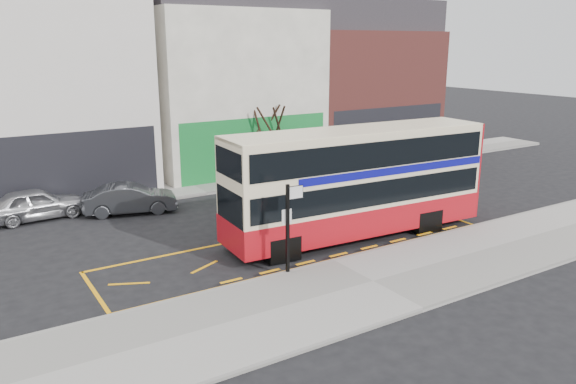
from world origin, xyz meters
TOP-DOWN VIEW (x-y plane):
  - ground at (0.00, 0.00)m, footprint 120.00×120.00m
  - pavement at (0.00, -2.30)m, footprint 40.00×4.00m
  - kerb at (0.00, -0.38)m, footprint 40.00×0.15m
  - far_pavement at (0.00, 11.00)m, footprint 50.00×3.00m
  - road_markings at (0.00, 1.60)m, footprint 14.00×3.40m
  - terrace_left at (-5.50, 14.99)m, footprint 8.00×8.01m
  - terrace_green_shop at (3.50, 14.99)m, footprint 9.00×8.01m
  - terrace_right at (12.50, 14.99)m, footprint 9.00×8.01m
  - double_decker_bus at (2.31, 1.39)m, footprint 10.00×2.85m
  - bus_stop_post at (-1.69, -0.40)m, footprint 0.67×0.13m
  - car_silver at (-7.26, 9.72)m, footprint 3.86×1.77m
  - car_grey at (-3.82, 8.57)m, footprint 3.95×2.26m
  - car_white at (7.88, 8.99)m, footprint 4.90×2.17m
  - street_tree_right at (3.99, 10.59)m, footprint 2.26×2.26m

SIDE VIEW (x-z plane):
  - ground at x=0.00m, z-range 0.00..0.00m
  - road_markings at x=0.00m, z-range 0.00..0.01m
  - pavement at x=0.00m, z-range 0.00..0.15m
  - kerb at x=0.00m, z-range 0.00..0.15m
  - far_pavement at x=0.00m, z-range 0.00..0.15m
  - car_grey at x=-3.82m, z-range 0.00..1.23m
  - car_silver at x=-7.26m, z-range 0.00..1.28m
  - car_white at x=7.88m, z-range 0.00..1.40m
  - bus_stop_post at x=-1.69m, z-range 0.44..3.17m
  - double_decker_bus at x=2.31m, z-range 0.10..4.05m
  - street_tree_right at x=3.99m, z-range 0.88..5.75m
  - terrace_right at x=12.50m, z-range -0.58..9.72m
  - terrace_green_shop at x=3.50m, z-range -0.58..10.72m
  - terrace_left at x=-5.50m, z-range -0.58..11.22m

